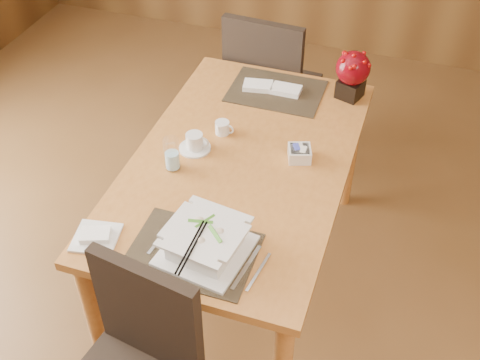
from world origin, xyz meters
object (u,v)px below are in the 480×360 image
(soup_setting, at_px, (205,242))
(far_chair, at_px, (269,83))
(water_glass, at_px, (172,154))
(sugar_caddy, at_px, (300,154))
(dining_table, at_px, (241,177))
(coffee_cup, at_px, (195,143))
(creamer_jug, at_px, (222,128))
(bread_plate, at_px, (96,238))
(berry_decor, at_px, (353,72))

(soup_setting, height_order, far_chair, far_chair)
(soup_setting, bearing_deg, water_glass, 135.31)
(soup_setting, xyz_separation_m, sugar_caddy, (0.19, 0.62, -0.03))
(dining_table, bearing_deg, coffee_cup, 177.91)
(creamer_jug, relative_size, bread_plate, 0.51)
(dining_table, relative_size, creamer_jug, 18.16)
(sugar_caddy, bearing_deg, berry_decor, 77.94)
(soup_setting, distance_m, berry_decor, 1.20)
(creamer_jug, relative_size, sugar_caddy, 0.88)
(water_glass, bearing_deg, soup_setting, -53.14)
(creamer_jug, bearing_deg, bread_plate, -98.10)
(creamer_jug, relative_size, berry_decor, 0.34)
(dining_table, bearing_deg, berry_decor, 60.77)
(sugar_caddy, bearing_deg, water_glass, -155.16)
(water_glass, bearing_deg, berry_decor, 51.68)
(sugar_caddy, bearing_deg, soup_setting, -106.86)
(creamer_jug, bearing_deg, sugar_caddy, -1.57)
(coffee_cup, distance_m, berry_decor, 0.84)
(dining_table, xyz_separation_m, far_chair, (-0.14, 0.91, -0.10))
(water_glass, distance_m, creamer_jug, 0.32)
(soup_setting, distance_m, water_glass, 0.50)
(sugar_caddy, xyz_separation_m, bread_plate, (-0.60, -0.69, -0.02))
(soup_setting, relative_size, bread_plate, 2.07)
(far_chair, bearing_deg, creamer_jug, 93.89)
(dining_table, distance_m, creamer_jug, 0.24)
(water_glass, height_order, far_chair, far_chair)
(dining_table, distance_m, water_glass, 0.34)
(dining_table, distance_m, bread_plate, 0.71)
(water_glass, bearing_deg, bread_plate, -103.58)
(dining_table, bearing_deg, bread_plate, -121.30)
(berry_decor, height_order, far_chair, berry_decor)
(dining_table, relative_size, sugar_caddy, 15.97)
(coffee_cup, height_order, far_chair, far_chair)
(coffee_cup, xyz_separation_m, water_glass, (-0.04, -0.15, 0.04))
(dining_table, height_order, water_glass, water_glass)
(dining_table, height_order, bread_plate, bread_plate)
(dining_table, distance_m, berry_decor, 0.75)
(water_glass, height_order, berry_decor, berry_decor)
(bread_plate, bearing_deg, coffee_cup, 75.99)
(far_chair, bearing_deg, dining_table, 102.50)
(coffee_cup, xyz_separation_m, bread_plate, (-0.15, -0.61, -0.03))
(dining_table, distance_m, coffee_cup, 0.25)
(bread_plate, bearing_deg, dining_table, 58.70)
(coffee_cup, relative_size, bread_plate, 0.86)
(coffee_cup, bearing_deg, berry_decor, 47.59)
(soup_setting, distance_m, bread_plate, 0.42)
(sugar_caddy, bearing_deg, coffee_cup, -169.99)
(soup_setting, distance_m, coffee_cup, 0.60)
(water_glass, distance_m, far_chair, 1.09)
(berry_decor, bearing_deg, sugar_caddy, -102.06)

